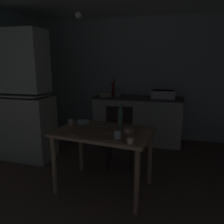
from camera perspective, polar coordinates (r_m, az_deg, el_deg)
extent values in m
plane|color=brown|center=(3.17, -2.90, -17.01)|extent=(4.94, 4.94, 0.00)
cube|color=#B8C6B9|center=(4.72, 4.68, 8.63)|extent=(4.04, 0.10, 2.49)
cube|color=beige|center=(3.91, -22.21, -3.89)|extent=(0.97, 0.51, 1.04)
cube|color=beige|center=(3.77, -23.58, 12.10)|extent=(0.90, 0.43, 0.96)
cube|color=beige|center=(3.78, -23.14, 4.21)|extent=(0.88, 0.46, 0.02)
cube|color=beige|center=(4.44, 6.70, -2.15)|extent=(1.72, 0.60, 0.89)
cube|color=#564C47|center=(4.35, 6.86, 3.73)|extent=(1.75, 0.63, 0.03)
sphere|color=#2D2823|center=(4.18, 2.56, -2.37)|extent=(0.02, 0.02, 0.02)
cube|color=white|center=(4.29, 13.35, 4.58)|extent=(0.44, 0.34, 0.15)
cube|color=black|center=(4.28, 13.39, 5.52)|extent=(0.38, 0.28, 0.01)
cylinder|color=#B21E19|center=(4.48, 0.35, 6.07)|extent=(0.05, 0.05, 0.28)
cylinder|color=#B21E19|center=(4.41, 0.11, 7.27)|extent=(0.03, 0.12, 0.03)
cylinder|color=red|center=(4.53, 0.55, 8.54)|extent=(0.02, 0.16, 0.12)
cylinder|color=beige|center=(4.44, -1.79, 4.65)|extent=(0.26, 0.26, 0.07)
cylinder|color=beige|center=(4.39, 1.47, 4.87)|extent=(0.12, 0.12, 0.12)
cube|color=#A5805C|center=(2.65, -2.21, -5.28)|extent=(1.23, 0.89, 0.04)
cube|color=silver|center=(2.64, -2.22, -4.93)|extent=(0.96, 0.70, 0.00)
cylinder|color=#9E855E|center=(2.78, -15.06, -13.40)|extent=(0.06, 0.06, 0.73)
cylinder|color=#A37956|center=(2.36, 6.59, -17.89)|extent=(0.06, 0.06, 0.73)
cylinder|color=#A78359|center=(3.27, -8.21, -9.04)|extent=(0.06, 0.06, 0.73)
cylinder|color=#9F7D5A|center=(2.93, 10.02, -11.75)|extent=(0.06, 0.06, 0.73)
cube|color=#2C231D|center=(3.37, 2.14, -7.34)|extent=(0.46, 0.46, 0.03)
cube|color=#30201C|center=(3.10, 1.91, -3.49)|extent=(0.38, 0.08, 0.55)
cylinder|color=#2C231D|center=(3.59, 5.08, -9.77)|extent=(0.04, 0.04, 0.40)
cylinder|color=#2C231D|center=(3.62, -0.38, -9.57)|extent=(0.04, 0.04, 0.40)
cylinder|color=#2C231D|center=(3.28, 4.89, -12.00)|extent=(0.04, 0.04, 0.40)
cylinder|color=#2C231D|center=(3.31, -1.13, -11.76)|extent=(0.04, 0.04, 0.40)
cylinder|color=tan|center=(2.59, 4.53, -4.87)|extent=(0.13, 0.13, 0.03)
cylinder|color=#ADD1C1|center=(2.97, -7.60, -2.63)|extent=(0.16, 0.16, 0.04)
cylinder|color=beige|center=(2.20, 4.85, -7.59)|extent=(0.06, 0.06, 0.07)
cylinder|color=tan|center=(2.93, -10.85, -2.54)|extent=(0.06, 0.06, 0.08)
cylinder|color=white|center=(2.36, 1.52, -5.96)|extent=(0.07, 0.07, 0.08)
cylinder|color=#4C7F56|center=(2.77, 2.25, -1.57)|extent=(0.06, 0.06, 0.24)
cylinder|color=#4C7F56|center=(2.73, 2.28, 1.53)|extent=(0.03, 0.03, 0.07)
cube|color=silver|center=(2.51, 0.66, -5.73)|extent=(0.18, 0.06, 0.00)
cube|color=beige|center=(2.72, 9.24, -4.48)|extent=(0.13, 0.05, 0.00)
cube|color=beige|center=(2.50, -10.10, -6.03)|extent=(0.14, 0.09, 0.00)
cube|color=beige|center=(2.81, -2.47, -3.81)|extent=(0.12, 0.04, 0.00)
sphere|color=#F9EFCC|center=(2.91, -8.89, 23.97)|extent=(0.08, 0.08, 0.08)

